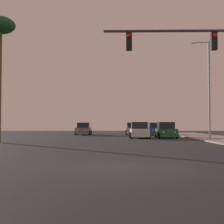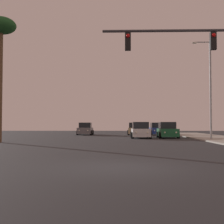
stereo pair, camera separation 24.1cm
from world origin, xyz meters
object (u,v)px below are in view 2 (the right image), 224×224
(car_green, at_px, (167,131))
(car_grey, at_px, (85,129))
(palm_tree_near, at_px, (1,33))
(car_white, at_px, (141,131))
(traffic_light_mast, at_px, (222,58))
(car_tan, at_px, (135,129))
(street_lamp, at_px, (209,84))
(car_blue, at_px, (157,129))

(car_green, relative_size, car_grey, 1.00)
(car_green, distance_m, palm_tree_near, 18.74)
(car_white, distance_m, traffic_light_mast, 17.62)
(car_grey, bearing_deg, palm_tree_near, 75.46)
(car_tan, relative_size, traffic_light_mast, 0.49)
(palm_tree_near, bearing_deg, car_grey, 75.57)
(traffic_light_mast, bearing_deg, palm_tree_near, 149.91)
(car_tan, height_order, street_lamp, street_lamp)
(car_blue, bearing_deg, car_white, 72.33)
(car_white, xyz_separation_m, car_tan, (-0.15, 9.97, 0.00))
(car_blue, bearing_deg, street_lamp, 100.37)
(car_green, xyz_separation_m, car_white, (-2.86, -0.46, 0.00))
(traffic_light_mast, bearing_deg, street_lamp, 77.14)
(car_grey, xyz_separation_m, car_tan, (6.81, -0.02, 0.00))
(car_green, distance_m, traffic_light_mast, 17.80)
(traffic_light_mast, relative_size, street_lamp, 0.98)
(street_lamp, bearing_deg, palm_tree_near, -166.93)
(car_white, bearing_deg, car_green, -171.01)
(car_white, bearing_deg, car_tan, -89.39)
(traffic_light_mast, bearing_deg, car_white, 100.40)
(car_tan, bearing_deg, palm_tree_near, 59.69)
(car_grey, height_order, palm_tree_near, palm_tree_near)
(car_blue, distance_m, palm_tree_near, 24.80)
(car_blue, xyz_separation_m, traffic_light_mast, (0.23, -27.01, 4.04))
(car_green, height_order, palm_tree_near, palm_tree_near)
(car_green, distance_m, car_tan, 9.97)
(car_green, height_order, car_tan, same)
(car_green, relative_size, traffic_light_mast, 0.49)
(street_lamp, bearing_deg, car_white, 144.81)
(car_grey, bearing_deg, car_green, 135.71)
(car_grey, distance_m, palm_tree_near, 20.51)
(car_white, bearing_deg, car_grey, -55.41)
(traffic_light_mast, height_order, street_lamp, street_lamp)
(car_tan, distance_m, street_lamp, 16.06)
(car_green, height_order, car_grey, same)
(car_green, xyz_separation_m, traffic_light_mast, (0.24, -17.33, 4.04))
(car_tan, relative_size, palm_tree_near, 0.43)
(car_green, bearing_deg, street_lamp, 123.71)
(car_white, xyz_separation_m, street_lamp, (5.99, -4.22, 4.36))
(car_grey, distance_m, car_white, 12.18)
(car_blue, bearing_deg, traffic_light_mast, 88.60)
(car_blue, distance_m, traffic_light_mast, 27.31)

